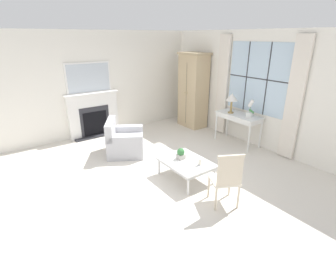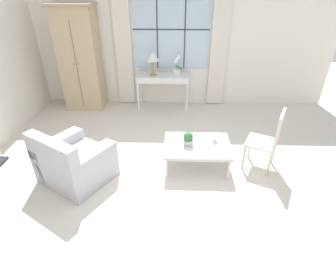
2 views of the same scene
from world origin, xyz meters
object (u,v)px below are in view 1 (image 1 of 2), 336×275
Objects in this scene: armoire at (193,90)px; potted_orchid at (250,110)px; console_table at (239,118)px; potted_plant_small at (181,154)px; pillar_candle at (200,162)px; table_lamp at (232,98)px; fireplace at (93,112)px; coffee_table at (186,163)px; armchair_upholstered at (124,142)px; side_chair_wooden at (227,177)px.

potted_orchid is (2.11, 0.01, -0.14)m from armoire.
potted_plant_small is (0.50, -2.26, -0.21)m from console_table.
potted_orchid is 3.09× the size of pillar_candle.
armoire is at bearing 177.09° from table_lamp.
fireplace is 1.96× the size of coffee_table.
side_chair_wooden is (2.87, 0.39, 0.26)m from armchair_upholstered.
coffee_table is at bearing 9.48° from fireplace.
side_chair_wooden is (1.41, -2.30, -0.42)m from potted_orchid.
armchair_upholstered is at bearing -118.40° from potted_orchid.
coffee_table is (-1.07, 0.04, -0.20)m from side_chair_wooden.
side_chair_wooden reaches higher than potted_plant_small.
coffee_table is at bearing -68.28° from table_lamp.
armoire reaches higher than console_table.
potted_plant_small is at bearing -164.17° from pillar_candle.
potted_plant_small is (-1.22, 0.02, -0.05)m from side_chair_wooden.
armchair_upholstered reaches higher than pillar_candle.
armchair_upholstered is (-1.46, -2.69, -0.68)m from potted_orchid.
fireplace is 1.72× the size of console_table.
console_table is 2.68× the size of potted_orchid.
armchair_upholstered is at bearing -165.66° from pillar_candle.
fireplace is 4.49m from side_chair_wooden.
armoire reaches higher than potted_orchid.
potted_plant_small is 1.57× the size of pillar_candle.
fireplace is 3.96× the size of table_lamp.
armoire is 1.85m from console_table.
side_chair_wooden is at bearing 6.71° from fireplace.
armoire is 3.54m from pillar_candle.
console_table is 0.53m from table_lamp.
potted_plant_small is (-0.15, -0.02, 0.15)m from coffee_table.
table_lamp is at bearing 131.21° from side_chair_wooden.
fireplace reaches higher than table_lamp.
armoire is 1.88× the size of console_table.
side_chair_wooden reaches higher than pillar_candle.
fireplace is 3.75m from table_lamp.
potted_orchid reaches higher than side_chair_wooden.
armchair_upholstered reaches higher than potted_plant_small.
armoire is 2.12m from potted_orchid.
armchair_upholstered is (1.59, 0.13, -0.41)m from fireplace.
table_lamp reaches higher than pillar_candle.
coffee_table is at bearing -73.76° from console_table.
pillar_candle is (0.28, 0.10, 0.10)m from coffee_table.
side_chair_wooden is at bearing -52.94° from console_table.
armoire reaches higher than pillar_candle.
fireplace reaches higher than coffee_table.
armchair_upholstered is 1.22× the size of side_chair_wooden.
coffee_table is at bearing -42.42° from armoire.
armoire is 2.25× the size of side_chair_wooden.
table_lamp is 3.60× the size of pillar_candle.
fireplace is 2.99m from armoire.
armoire is 5.05× the size of potted_orchid.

